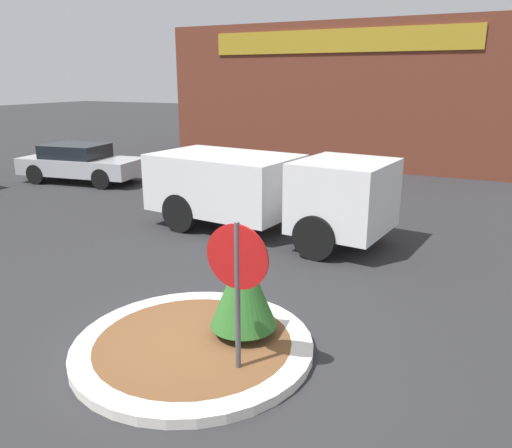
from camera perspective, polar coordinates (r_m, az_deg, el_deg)
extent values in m
plane|color=#2D2D30|center=(7.41, -7.14, -14.06)|extent=(120.00, 120.00, 0.00)
cylinder|color=silver|center=(7.37, -7.16, -13.60)|extent=(3.41, 3.41, 0.14)
cylinder|color=brown|center=(7.37, -7.16, -13.59)|extent=(2.80, 2.80, 0.14)
cylinder|color=#4C4C51|center=(6.29, -2.11, -8.99)|extent=(0.07, 0.07, 2.09)
cylinder|color=#B71414|center=(6.05, -2.17, -3.79)|extent=(0.84, 0.03, 0.84)
cylinder|color=brown|center=(7.45, -1.44, -11.88)|extent=(0.08, 0.08, 0.14)
cone|color=#2D6B28|center=(7.15, -1.48, -7.09)|extent=(0.97, 0.97, 1.22)
cube|color=white|center=(11.30, 10.01, 3.22)|extent=(2.17, 2.37, 1.56)
cube|color=white|center=(12.87, -3.53, 4.77)|extent=(3.86, 2.67, 1.44)
cube|color=black|center=(11.01, 13.33, 4.14)|extent=(0.26, 1.92, 0.54)
cylinder|color=black|center=(12.48, 10.93, 0.97)|extent=(1.00, 0.36, 0.97)
cylinder|color=black|center=(10.64, 6.74, -1.54)|extent=(1.00, 0.36, 0.97)
cylinder|color=black|center=(14.22, -3.19, 3.12)|extent=(1.00, 0.36, 0.97)
cylinder|color=black|center=(12.63, -8.70, 1.26)|extent=(1.00, 0.36, 0.97)
cube|color=brown|center=(24.33, 11.16, 14.30)|extent=(15.54, 6.00, 5.97)
cube|color=#B28E23|center=(21.45, 9.27, 19.97)|extent=(10.88, 0.08, 0.90)
cube|color=#B7B7BC|center=(19.64, -19.27, 6.29)|extent=(4.70, 2.39, 0.61)
cube|color=black|center=(19.69, -19.95, 7.86)|extent=(2.35, 1.87, 0.48)
cylinder|color=black|center=(19.56, -14.46, 5.91)|extent=(0.74, 0.29, 0.72)
cylinder|color=black|center=(18.20, -17.25, 4.93)|extent=(0.74, 0.29, 0.72)
cylinder|color=black|center=(21.18, -20.89, 6.12)|extent=(0.74, 0.29, 0.72)
cylinder|color=black|center=(19.93, -23.86, 5.21)|extent=(0.74, 0.29, 0.72)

